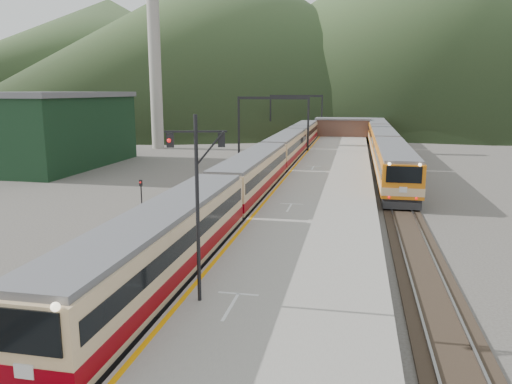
# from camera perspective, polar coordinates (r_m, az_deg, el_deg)

# --- Properties ---
(track_main) EXTENTS (2.60, 200.00, 0.23)m
(track_main) POSITION_cam_1_polar(r_m,az_deg,el_deg) (51.82, 2.30, 1.87)
(track_main) COLOR black
(track_main) RESTS_ON ground
(track_far) EXTENTS (2.60, 200.00, 0.23)m
(track_far) POSITION_cam_1_polar(r_m,az_deg,el_deg) (52.83, -3.07, 2.05)
(track_far) COLOR black
(track_far) RESTS_ON ground
(track_second) EXTENTS (2.60, 200.00, 0.23)m
(track_second) POSITION_cam_1_polar(r_m,az_deg,el_deg) (51.31, 15.08, 1.39)
(track_second) COLOR black
(track_second) RESTS_ON ground
(platform) EXTENTS (8.00, 100.00, 1.00)m
(platform) POSITION_cam_1_polar(r_m,az_deg,el_deg) (49.21, 8.38, 1.75)
(platform) COLOR gray
(platform) RESTS_ON ground
(gantry_near) EXTENTS (9.55, 0.25, 8.00)m
(gantry_near) POSITION_cam_1_polar(r_m,az_deg,el_deg) (66.43, 1.96, 8.78)
(gantry_near) COLOR black
(gantry_near) RESTS_ON ground
(gantry_far) EXTENTS (9.55, 0.25, 8.00)m
(gantry_far) POSITION_cam_1_polar(r_m,az_deg,el_deg) (91.17, 4.59, 9.49)
(gantry_far) COLOR black
(gantry_far) RESTS_ON ground
(warehouse) EXTENTS (14.50, 20.50, 8.60)m
(warehouse) POSITION_cam_1_polar(r_m,az_deg,el_deg) (63.81, -23.21, 6.62)
(warehouse) COLOR black
(warehouse) RESTS_ON ground
(smokestack) EXTENTS (1.80, 1.80, 30.00)m
(smokestack) POSITION_cam_1_polar(r_m,az_deg,el_deg) (78.70, -11.54, 15.85)
(smokestack) COLOR #9E998E
(smokestack) RESTS_ON ground
(station_shed) EXTENTS (9.40, 4.40, 3.10)m
(station_shed) POSITION_cam_1_polar(r_m,az_deg,el_deg) (88.70, 9.87, 7.35)
(station_shed) COLOR brown
(station_shed) RESTS_ON platform
(hill_a) EXTENTS (180.00, 180.00, 60.00)m
(hill_a) POSITION_cam_1_polar(r_m,az_deg,el_deg) (207.23, -2.17, 17.39)
(hill_a) COLOR #374D2A
(hill_a) RESTS_ON ground
(hill_b) EXTENTS (220.00, 220.00, 75.00)m
(hill_b) POSITION_cam_1_polar(r_m,az_deg,el_deg) (243.16, 17.35, 17.80)
(hill_b) COLOR #374D2A
(hill_b) RESTS_ON ground
(hill_d) EXTENTS (200.00, 200.00, 55.00)m
(hill_d) POSITION_cam_1_polar(r_m,az_deg,el_deg) (281.92, -16.20, 14.88)
(hill_d) COLOR #374D2A
(hill_d) RESTS_ON ground
(main_train) EXTENTS (2.78, 76.32, 3.40)m
(main_train) POSITION_cam_1_polar(r_m,az_deg,el_deg) (49.42, 1.91, 3.59)
(main_train) COLOR tan
(main_train) RESTS_ON track_main
(second_train) EXTENTS (3.04, 62.34, 3.71)m
(second_train) POSITION_cam_1_polar(r_m,az_deg,el_deg) (68.21, 14.31, 5.56)
(second_train) COLOR orange
(second_train) RESTS_ON track_second
(signal_mast) EXTENTS (2.15, 0.69, 6.92)m
(signal_mast) POSITION_cam_1_polar(r_m,az_deg,el_deg) (18.03, -6.75, 0.22)
(signal_mast) COLOR black
(signal_mast) RESTS_ON platform
(short_signal_b) EXTENTS (0.26, 0.21, 2.27)m
(short_signal_b) POSITION_cam_1_polar(r_m,az_deg,el_deg) (48.05, -1.13, 2.81)
(short_signal_b) COLOR black
(short_signal_b) RESTS_ON ground
(short_signal_c) EXTENTS (0.25, 0.21, 2.27)m
(short_signal_c) POSITION_cam_1_polar(r_m,az_deg,el_deg) (37.92, -12.99, 0.16)
(short_signal_c) COLOR black
(short_signal_c) RESTS_ON ground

